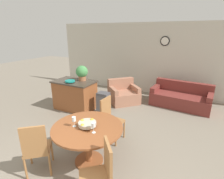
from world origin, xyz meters
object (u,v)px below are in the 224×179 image
at_px(fruit_bowl, 87,124).
at_px(dining_chair_near_left, 37,147).
at_px(dining_chair_far_side, 110,117).
at_px(armchair, 123,95).
at_px(dining_table, 88,135).
at_px(potted_plant, 82,72).
at_px(kitchen_island, 75,95).
at_px(teal_bowl, 70,81).
at_px(wine_glass_left, 74,119).
at_px(trash_bin, 103,104).
at_px(dining_chair_near_right, 100,172).
at_px(couch, 181,98).
at_px(wine_glass_right, 93,125).

bearing_deg(fruit_bowl, dining_chair_near_left, -134.49).
height_order(dining_chair_near_left, dining_chair_far_side, same).
bearing_deg(armchair, dining_table, -124.22).
xyz_separation_m(fruit_bowl, potted_plant, (-1.58, 2.02, 0.35)).
bearing_deg(kitchen_island, teal_bowl, -90.82).
xyz_separation_m(dining_table, kitchen_island, (-1.77, 1.85, -0.12)).
bearing_deg(fruit_bowl, dining_chair_far_side, 90.46).
xyz_separation_m(wine_glass_left, trash_bin, (-0.55, 2.00, -0.56)).
bearing_deg(potted_plant, armchair, 46.35).
distance_m(kitchen_island, armchair, 1.67).
bearing_deg(dining_chair_near_right, dining_chair_near_left, 50.24).
height_order(dining_table, armchair, armchair).
bearing_deg(trash_bin, dining_chair_far_side, -53.74).
height_order(trash_bin, armchair, armchair).
bearing_deg(dining_chair_near_right, couch, -48.33).
distance_m(fruit_bowl, wine_glass_left, 0.25).
bearing_deg(armchair, kitchen_island, -179.80).
distance_m(dining_chair_near_left, couch, 4.59).
xyz_separation_m(trash_bin, couch, (1.98, 1.68, -0.06)).
relative_size(dining_chair_far_side, armchair, 0.78).
bearing_deg(dining_table, armchair, 101.28).
bearing_deg(couch, wine_glass_right, -100.24).
height_order(trash_bin, couch, couch).
relative_size(dining_table, potted_plant, 2.73).
relative_size(fruit_bowl, couch, 0.17).
bearing_deg(dining_chair_far_side, fruit_bowl, 5.24).
bearing_deg(wine_glass_left, potted_plant, 122.74).
relative_size(dining_chair_near_left, dining_chair_far_side, 1.00).
xyz_separation_m(dining_chair_near_right, trash_bin, (-1.38, 2.51, -0.20)).
xyz_separation_m(fruit_bowl, kitchen_island, (-1.77, 1.85, -0.36)).
xyz_separation_m(fruit_bowl, armchair, (-0.61, 3.04, -0.54)).
distance_m(couch, armchair, 1.90).
bearing_deg(wine_glass_right, dining_chair_far_side, 102.18).
distance_m(fruit_bowl, teal_bowl, 2.43).
distance_m(dining_chair_near_left, armchair, 3.67).
relative_size(dining_chair_near_right, trash_bin, 1.44).
xyz_separation_m(dining_table, wine_glass_left, (-0.21, -0.10, 0.31)).
relative_size(wine_glass_left, armchair, 0.15).
bearing_deg(teal_bowl, fruit_bowl, -43.30).
bearing_deg(fruit_bowl, wine_glass_left, -154.92).
bearing_deg(armchair, dining_chair_near_right, -116.91).
xyz_separation_m(dining_chair_near_right, wine_glass_right, (-0.42, 0.50, 0.36)).
bearing_deg(fruit_bowl, dining_table, -91.75).
bearing_deg(teal_bowl, dining_chair_near_right, -43.64).
height_order(dining_chair_near_left, trash_bin, dining_chair_near_left).
bearing_deg(dining_chair_near_left, fruit_bowl, 5.28).
bearing_deg(couch, dining_chair_near_left, -108.44).
bearing_deg(teal_bowl, armchair, 49.72).
distance_m(dining_chair_near_right, dining_chair_far_side, 1.61).
bearing_deg(trash_bin, kitchen_island, -177.24).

